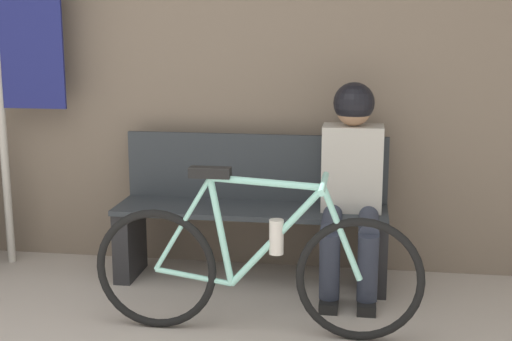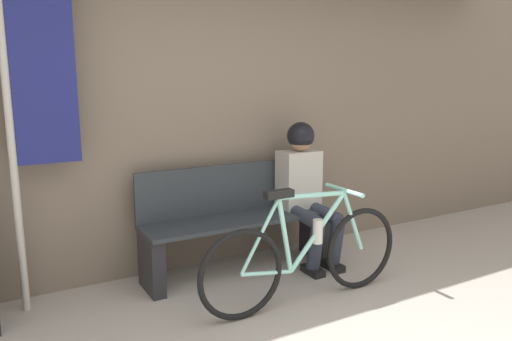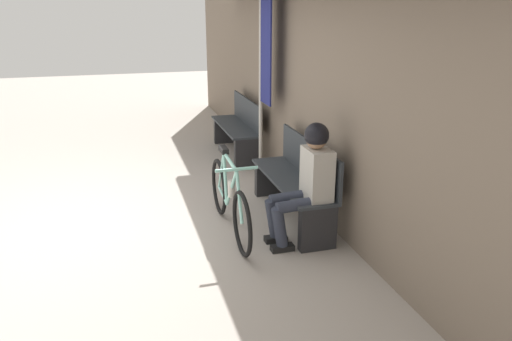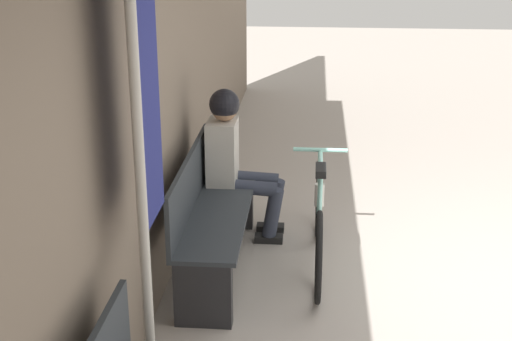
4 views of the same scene
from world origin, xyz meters
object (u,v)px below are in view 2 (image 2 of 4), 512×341
at_px(park_bench_near, 238,223).
at_px(person_seated, 305,183).
at_px(bicycle, 306,255).
at_px(banner_pole, 31,83).

bearing_deg(park_bench_near, person_seated, -10.33).
bearing_deg(bicycle, banner_pole, 151.94).
bearing_deg(banner_pole, bicycle, -28.06).
relative_size(bicycle, banner_pole, 0.68).
bearing_deg(bicycle, park_bench_near, 100.25).
bearing_deg(banner_pole, park_bench_near, -3.14).
relative_size(park_bench_near, banner_pole, 0.66).
height_order(bicycle, person_seated, person_seated).
height_order(park_bench_near, banner_pole, banner_pole).
relative_size(park_bench_near, person_seated, 1.33).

